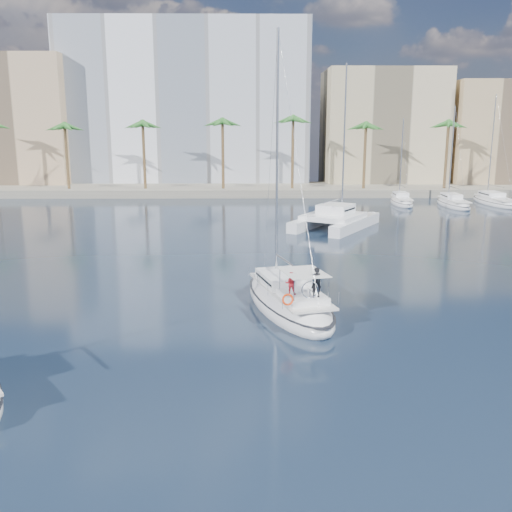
{
  "coord_description": "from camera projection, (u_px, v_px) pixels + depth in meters",
  "views": [
    {
      "loc": [
        -1.18,
        -31.4,
        10.4
      ],
      "look_at": [
        -0.77,
        1.5,
        2.97
      ],
      "focal_mm": 40.0,
      "sensor_mm": 36.0,
      "label": 1
    }
  ],
  "objects": [
    {
      "name": "moored_yacht_b",
      "position": [
        453.0,
        206.0,
        77.15
      ],
      "size": [
        3.32,
        10.83,
        13.72
      ],
      "primitive_type": null,
      "rotation": [
        0.0,
        0.0,
        -0.02
      ],
      "color": "white",
      "rests_on": "ground"
    },
    {
      "name": "building_tan_right",
      "position": [
        500.0,
        136.0,
        97.79
      ],
      "size": [
        18.0,
        12.0,
        18.0
      ],
      "primitive_type": "cube",
      "color": "tan",
      "rests_on": "ground"
    },
    {
      "name": "building_beige",
      "position": [
        382.0,
        130.0,
        99.28
      ],
      "size": [
        20.0,
        14.0,
        20.0
      ],
      "primitive_type": "cube",
      "color": "tan",
      "rests_on": "ground"
    },
    {
      "name": "moored_yacht_c",
      "position": [
        495.0,
        204.0,
        79.18
      ],
      "size": [
        3.98,
        12.33,
        15.54
      ],
      "primitive_type": null,
      "rotation": [
        0.0,
        0.0,
        0.03
      ],
      "color": "white",
      "rests_on": "ground"
    },
    {
      "name": "palm_left",
      "position": [
        31.0,
        128.0,
        85.85
      ],
      "size": [
        3.6,
        3.6,
        12.3
      ],
      "color": "brown",
      "rests_on": "ground"
    },
    {
      "name": "moored_yacht_a",
      "position": [
        401.0,
        204.0,
        79.02
      ],
      "size": [
        3.37,
        9.52,
        11.9
      ],
      "primitive_type": null,
      "rotation": [
        0.0,
        0.0,
        -0.07
      ],
      "color": "white",
      "rests_on": "ground"
    },
    {
      "name": "building_modern",
      "position": [
        188.0,
        107.0,
        100.91
      ],
      "size": [
        42.0,
        16.0,
        28.0
      ],
      "primitive_type": "cube",
      "color": "white",
      "rests_on": "ground"
    },
    {
      "name": "palm_centre",
      "position": [
        256.0,
        128.0,
        86.27
      ],
      "size": [
        3.6,
        3.6,
        12.3
      ],
      "color": "brown",
      "rests_on": "ground"
    },
    {
      "name": "building_tan_left",
      "position": [
        10.0,
        124.0,
        97.3
      ],
      "size": [
        22.0,
        14.0,
        22.0
      ],
      "primitive_type": "cube",
      "color": "tan",
      "rests_on": "ground"
    },
    {
      "name": "catamaran",
      "position": [
        335.0,
        217.0,
        60.24
      ],
      "size": [
        10.9,
        12.86,
        16.88
      ],
      "rotation": [
        0.0,
        0.0,
        -0.54
      ],
      "color": "white",
      "rests_on": "ground"
    },
    {
      "name": "palm_right",
      "position": [
        480.0,
        128.0,
        86.68
      ],
      "size": [
        3.6,
        3.6,
        12.3
      ],
      "color": "brown",
      "rests_on": "ground"
    },
    {
      "name": "seagull",
      "position": [
        289.0,
        284.0,
        37.38
      ],
      "size": [
        0.97,
        0.41,
        0.18
      ],
      "color": "silver",
      "rests_on": "ground"
    },
    {
      "name": "ground",
      "position": [
        270.0,
        312.0,
        32.94
      ],
      "size": [
        160.0,
        160.0,
        0.0
      ],
      "primitive_type": "plane",
      "color": "black",
      "rests_on": "ground"
    },
    {
      "name": "main_sloop",
      "position": [
        288.0,
        300.0,
        33.31
      ],
      "size": [
        6.38,
        11.81,
        16.73
      ],
      "rotation": [
        0.0,
        0.0,
        0.26
      ],
      "color": "white",
      "rests_on": "ground"
    },
    {
      "name": "quay",
      "position": [
        256.0,
        189.0,
        92.3
      ],
      "size": [
        120.0,
        14.0,
        1.2
      ],
      "primitive_type": "cube",
      "color": "gray",
      "rests_on": "ground"
    }
  ]
}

